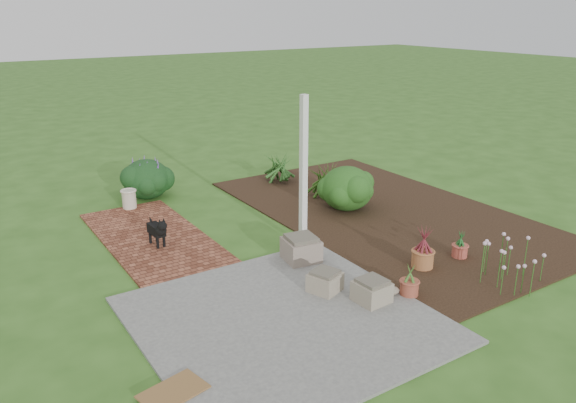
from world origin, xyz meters
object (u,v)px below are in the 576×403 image
black_dog (158,229)px  cream_ceramic_urn (129,199)px  evergreen_shrub (347,187)px  stone_trough_near (372,292)px

black_dog → cream_ceramic_urn: black_dog is taller
black_dog → evergreen_shrub: bearing=-8.8°
stone_trough_near → cream_ceramic_urn: (-1.53, 5.40, 0.04)m
cream_ceramic_urn → evergreen_shrub: bearing=-32.9°
black_dog → cream_ceramic_urn: bearing=79.2°
stone_trough_near → black_dog: black_dog is taller
evergreen_shrub → cream_ceramic_urn: bearing=147.1°
stone_trough_near → evergreen_shrub: (2.03, 3.09, 0.28)m
black_dog → evergreen_shrub: size_ratio=0.55×
stone_trough_near → cream_ceramic_urn: 5.61m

